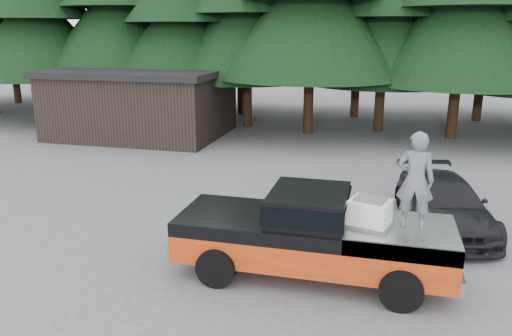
% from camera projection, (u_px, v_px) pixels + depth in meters
% --- Properties ---
extents(ground, '(120.00, 120.00, 0.00)m').
position_uv_depth(ground, '(256.00, 253.00, 12.01)').
color(ground, '#4D4D4F').
rests_on(ground, ground).
extents(pickup_truck, '(6.00, 2.04, 1.33)m').
position_uv_depth(pickup_truck, '(312.00, 247.00, 10.76)').
color(pickup_truck, red).
rests_on(pickup_truck, ground).
extents(truck_cab, '(1.66, 1.90, 0.59)m').
position_uv_depth(truck_cab, '(309.00, 204.00, 10.53)').
color(truck_cab, black).
rests_on(truck_cab, pickup_truck).
extents(air_compressor, '(0.92, 0.83, 0.53)m').
position_uv_depth(air_compressor, '(370.00, 214.00, 10.09)').
color(air_compressor, silver).
rests_on(air_compressor, pickup_truck).
extents(man_on_bed, '(0.75, 0.52, 1.98)m').
position_uv_depth(man_on_bed, '(415.00, 180.00, 9.82)').
color(man_on_bed, '#5B5E62').
rests_on(man_on_bed, pickup_truck).
extents(parked_car, '(2.79, 4.91, 1.34)m').
position_uv_depth(parked_car, '(444.00, 203.00, 13.41)').
color(parked_car, black).
rests_on(parked_car, ground).
extents(utility_building, '(8.40, 6.40, 3.30)m').
position_uv_depth(utility_building, '(142.00, 102.00, 24.91)').
color(utility_building, black).
rests_on(utility_building, ground).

